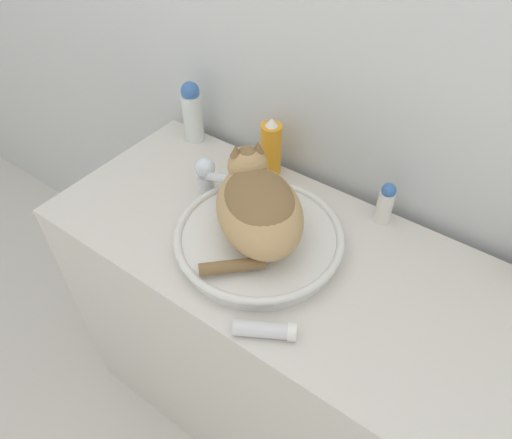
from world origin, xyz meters
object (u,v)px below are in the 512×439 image
spray_bottle_trigger (271,148)px  cream_tube (266,330)px  faucet (208,175)px  lotion_bottle_white (192,112)px  cat (258,204)px  deodorant_stick (385,203)px

spray_bottle_trigger → cream_tube: size_ratio=1.36×
faucet → lotion_bottle_white: 0.28m
cat → lotion_bottle_white: size_ratio=1.85×
cat → faucet: cat is taller
cat → deodorant_stick: 0.34m
cat → faucet: bearing=21.6°
faucet → cream_tube: faucet is taller
cat → faucet: size_ratio=2.29×
lotion_bottle_white → spray_bottle_trigger: bearing=0.0°
faucet → spray_bottle_trigger: (0.08, 0.18, 0.01)m
faucet → deodorant_stick: size_ratio=1.30×
cat → cream_tube: bearing=169.5°
deodorant_stick → cream_tube: (-0.05, -0.45, -0.04)m
spray_bottle_trigger → deodorant_stick: (0.35, 0.00, -0.02)m
spray_bottle_trigger → cat: bearing=-62.1°
cat → cream_tube: size_ratio=2.73×
spray_bottle_trigger → cream_tube: (0.30, -0.45, -0.07)m
faucet → cream_tube: size_ratio=1.19×
cat → deodorant_stick: size_ratio=2.97×
spray_bottle_trigger → cream_tube: spray_bottle_trigger is taller
faucet → deodorant_stick: (0.43, 0.18, -0.01)m
deodorant_stick → cream_tube: size_ratio=0.92×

